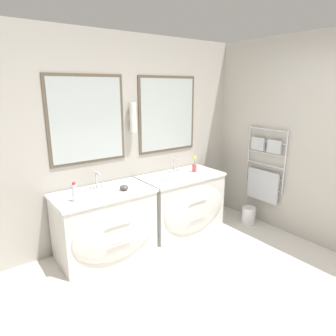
{
  "coord_description": "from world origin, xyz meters",
  "views": [
    {
      "loc": [
        -1.9,
        -1.15,
        1.96
      ],
      "look_at": [
        0.11,
        1.57,
        1.04
      ],
      "focal_mm": 32.0,
      "sensor_mm": 36.0,
      "label": 1
    }
  ],
  "objects_px": {
    "toiletry_bottle": "(75,192)",
    "flower_vase": "(194,165)",
    "amenity_bowl": "(124,188)",
    "vanity_right": "(183,202)",
    "vanity_left": "(106,224)",
    "waste_bin": "(249,215)"
  },
  "relations": [
    {
      "from": "toiletry_bottle",
      "to": "flower_vase",
      "type": "distance_m",
      "value": 1.77
    },
    {
      "from": "toiletry_bottle",
      "to": "amenity_bowl",
      "type": "height_order",
      "value": "toiletry_bottle"
    },
    {
      "from": "vanity_right",
      "to": "flower_vase",
      "type": "xyz_separation_m",
      "value": [
        0.24,
        0.05,
        0.49
      ]
    },
    {
      "from": "vanity_left",
      "to": "flower_vase",
      "type": "height_order",
      "value": "flower_vase"
    },
    {
      "from": "waste_bin",
      "to": "amenity_bowl",
      "type": "bearing_deg",
      "value": 167.98
    },
    {
      "from": "vanity_left",
      "to": "vanity_right",
      "type": "distance_m",
      "value": 1.16
    },
    {
      "from": "amenity_bowl",
      "to": "waste_bin",
      "type": "distance_m",
      "value": 2.0
    },
    {
      "from": "vanity_left",
      "to": "vanity_right",
      "type": "bearing_deg",
      "value": 0.0
    },
    {
      "from": "vanity_right",
      "to": "flower_vase",
      "type": "distance_m",
      "value": 0.55
    },
    {
      "from": "vanity_left",
      "to": "amenity_bowl",
      "type": "relative_size",
      "value": 10.86
    },
    {
      "from": "vanity_left",
      "to": "toiletry_bottle",
      "type": "xyz_separation_m",
      "value": [
        -0.36,
        -0.06,
        0.49
      ]
    },
    {
      "from": "amenity_bowl",
      "to": "waste_bin",
      "type": "height_order",
      "value": "amenity_bowl"
    },
    {
      "from": "amenity_bowl",
      "to": "flower_vase",
      "type": "xyz_separation_m",
      "value": [
        1.18,
        0.1,
        0.07
      ]
    },
    {
      "from": "amenity_bowl",
      "to": "flower_vase",
      "type": "distance_m",
      "value": 1.19
    },
    {
      "from": "waste_bin",
      "to": "vanity_left",
      "type": "bearing_deg",
      "value": 167.8
    },
    {
      "from": "amenity_bowl",
      "to": "waste_bin",
      "type": "bearing_deg",
      "value": -12.02
    },
    {
      "from": "toiletry_bottle",
      "to": "waste_bin",
      "type": "xyz_separation_m",
      "value": [
        2.42,
        -0.38,
        -0.76
      ]
    },
    {
      "from": "amenity_bowl",
      "to": "toiletry_bottle",
      "type": "bearing_deg",
      "value": -179.2
    },
    {
      "from": "vanity_left",
      "to": "amenity_bowl",
      "type": "bearing_deg",
      "value": -13.72
    },
    {
      "from": "vanity_right",
      "to": "amenity_bowl",
      "type": "height_order",
      "value": "amenity_bowl"
    },
    {
      "from": "flower_vase",
      "to": "vanity_right",
      "type": "bearing_deg",
      "value": -169.1
    },
    {
      "from": "toiletry_bottle",
      "to": "waste_bin",
      "type": "height_order",
      "value": "toiletry_bottle"
    }
  ]
}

